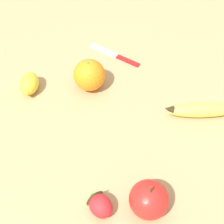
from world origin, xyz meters
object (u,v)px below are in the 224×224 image
(strawberry, at_px, (99,204))
(paring_knife, at_px, (116,55))
(apple, at_px, (149,199))
(orange, at_px, (89,75))
(lemon, at_px, (29,84))
(banana, at_px, (202,110))

(strawberry, xyz_separation_m, paring_knife, (-0.35, 0.34, -0.02))
(apple, bearing_deg, strawberry, -127.84)
(apple, bearing_deg, orange, 161.37)
(apple, height_order, paring_knife, apple)
(orange, height_order, paring_knife, orange)
(apple, distance_m, lemon, 0.45)
(banana, height_order, orange, orange)
(lemon, bearing_deg, paring_knife, 82.28)
(banana, distance_m, orange, 0.31)
(strawberry, bearing_deg, banana, -82.34)
(orange, bearing_deg, apple, -18.63)
(paring_knife, bearing_deg, lemon, 156.62)
(orange, xyz_separation_m, apple, (0.36, -0.12, -0.01))
(orange, distance_m, paring_knife, 0.16)
(apple, bearing_deg, paring_knife, 147.48)
(strawberry, bearing_deg, orange, -31.45)
(orange, distance_m, strawberry, 0.36)
(strawberry, bearing_deg, lemon, -7.16)
(paring_knife, bearing_deg, banana, -103.04)
(apple, relative_size, lemon, 0.96)
(banana, distance_m, strawberry, 0.36)
(apple, xyz_separation_m, paring_knife, (-0.41, 0.26, -0.03))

